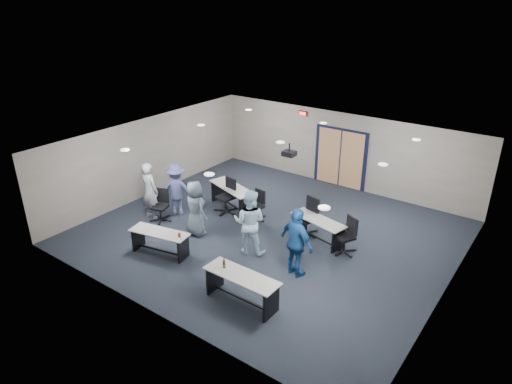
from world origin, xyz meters
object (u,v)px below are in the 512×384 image
Objects in this scene: person_lightblue at (249,222)px; person_navy at (297,243)px; table_back_left at (232,194)px; person_back at (177,190)px; table_front_right at (241,284)px; table_back_right at (318,226)px; table_front_left at (160,239)px; chair_back_c at (307,217)px; person_gray at (149,191)px; person_plaid at (195,208)px; chair_back_a at (226,196)px; chair_back_d at (345,236)px; chair_back_b at (256,205)px; chair_loose_left at (160,206)px.

person_lightblue is 1.60m from person_navy.
table_back_left is 1.14× the size of person_back.
table_front_right is 1.05× the size of table_back_right.
chair_back_c is (2.63, 3.26, 0.10)m from table_front_left.
person_plaid is (1.86, 0.06, -0.09)m from person_gray.
chair_back_a is at bearing -56.08° from person_lightblue.
person_back is at bearing -28.62° from person_lightblue.
person_lightblue is at bearing -177.93° from person_gray.
table_back_right is at bearing -61.39° from person_navy.
chair_back_d reaches higher than table_front_left.
table_front_left is 0.99× the size of table_back_right.
person_back is (-3.95, -1.29, 0.30)m from chair_back_c.
table_front_left is at bearing 87.73° from person_back.
chair_back_d reaches higher than chair_back_b.
chair_back_b is at bearing 172.45° from person_back.
person_plaid is (0.22, -1.61, 0.26)m from chair_back_a.
chair_back_c is at bearing 14.29° from chair_back_a.
chair_back_d is 0.56× the size of person_navy.
table_back_right is at bearing 3.40° from chair_loose_left.
person_navy reaches higher than table_front_left.
person_lightblue is 1.06× the size of person_back.
chair_loose_left is (-4.53, -1.79, 0.04)m from table_back_right.
chair_back_b is (1.08, 0.16, -0.09)m from chair_back_a.
person_navy reaches higher than chair_loose_left.
person_lightblue is (-1.18, 1.88, 0.40)m from table_front_right.
person_lightblue reaches higher than chair_back_c.
table_back_right is 2.20m from chair_back_b.
person_plaid is 1.88m from person_lightblue.
chair_back_c reaches higher than table_back_left.
chair_back_b is at bearing -79.09° from person_lightblue.
chair_back_c is 0.68× the size of person_plaid.
chair_back_d is 5.67m from chair_loose_left.
table_back_right is at bearing -160.35° from person_gray.
table_back_left is at bearing -164.25° from person_back.
table_front_right is 1.64× the size of chair_back_c.
table_front_left is 1.54× the size of chair_back_a.
person_back is (-1.32, 1.97, 0.40)m from table_front_left.
table_front_right is 3.52m from table_back_right.
chair_back_a is (0.02, -0.35, 0.05)m from table_back_left.
chair_back_c is at bearing -164.15° from chair_back_d.
person_lightblue is (3.34, 0.15, 0.41)m from chair_loose_left.
person_gray is at bearing 14.06° from person_back.
person_lightblue reaches higher than chair_back_a.
chair_back_c is at bearing 162.02° from person_back.
table_front_left is 3.28m from chair_back_b.
person_plaid is at bearing -137.80° from table_back_right.
person_gray is at bearing -110.96° from table_back_left.
person_lightblue is (2.11, -1.87, 0.40)m from table_back_left.
chair_back_d is 6.07m from person_gray.
chair_back_c is 1.12× the size of chair_loose_left.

